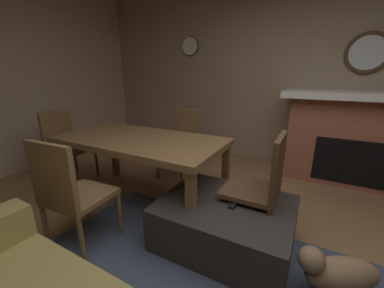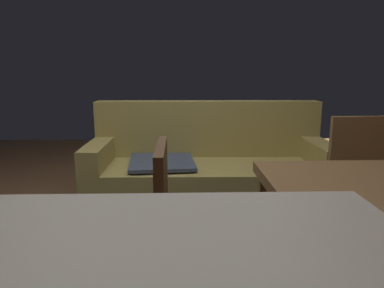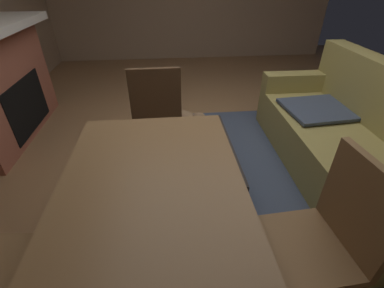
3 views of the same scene
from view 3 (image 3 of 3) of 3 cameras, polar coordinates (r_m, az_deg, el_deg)
floor at (r=2.75m, az=5.34°, el=-2.30°), size 8.68×8.68×0.00m
area_rug at (r=2.55m, az=14.26°, el=-6.62°), size 2.60×2.00×0.01m
couch at (r=2.72m, az=30.82°, el=0.45°), size 2.16×0.88×0.95m
ottoman_coffee_table at (r=2.30m, az=-1.95°, el=-4.50°), size 1.05×0.83×0.38m
tv_remote at (r=2.24m, az=-2.24°, el=0.50°), size 0.05×0.16×0.02m
dining_table at (r=1.22m, az=-8.62°, el=-17.51°), size 1.76×0.90×0.74m
dining_chair_west at (r=2.31m, az=-7.53°, el=5.31°), size 0.44×0.44×0.93m
dining_chair_north at (r=1.52m, az=26.94°, el=-16.57°), size 0.47×0.47×0.93m
small_dog at (r=2.98m, az=-0.55°, el=4.86°), size 0.52×0.41×0.30m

